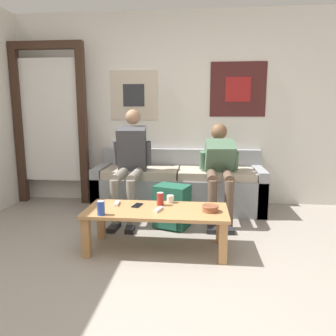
{
  "coord_description": "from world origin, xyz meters",
  "views": [
    {
      "loc": [
        0.42,
        -2.01,
        1.29
      ],
      "look_at": [
        0.09,
        1.29,
        0.69
      ],
      "focal_mm": 35.0,
      "sensor_mm": 36.0,
      "label": 1
    }
  ],
  "objects_px": {
    "drink_can_blue": "(101,208)",
    "game_controller_near_left": "(117,203)",
    "coffee_table": "(156,216)",
    "backpack": "(172,207)",
    "couch": "(179,187)",
    "game_controller_near_right": "(158,210)",
    "person_seated_adult": "(130,160)",
    "cell_phone": "(137,205)",
    "ceramic_bowl": "(210,208)",
    "pillar_candle": "(170,199)",
    "person_seated_teen": "(219,166)",
    "drink_can_red": "(160,199)"
  },
  "relations": [
    {
      "from": "drink_can_blue",
      "to": "game_controller_near_left",
      "type": "distance_m",
      "value": 0.33
    },
    {
      "from": "coffee_table",
      "to": "backpack",
      "type": "distance_m",
      "value": 0.61
    },
    {
      "from": "backpack",
      "to": "game_controller_near_left",
      "type": "relative_size",
      "value": 3.2
    },
    {
      "from": "coffee_table",
      "to": "couch",
      "type": "bearing_deg",
      "value": 84.74
    },
    {
      "from": "game_controller_near_left",
      "to": "game_controller_near_right",
      "type": "xyz_separation_m",
      "value": [
        0.42,
        -0.16,
        0.0
      ]
    },
    {
      "from": "person_seated_adult",
      "to": "cell_phone",
      "type": "height_order",
      "value": "person_seated_adult"
    },
    {
      "from": "ceramic_bowl",
      "to": "pillar_candle",
      "type": "distance_m",
      "value": 0.45
    },
    {
      "from": "person_seated_teen",
      "to": "pillar_candle",
      "type": "distance_m",
      "value": 0.93
    },
    {
      "from": "person_seated_teen",
      "to": "drink_can_red",
      "type": "xyz_separation_m",
      "value": [
        -0.59,
        -0.85,
        -0.18
      ]
    },
    {
      "from": "pillar_candle",
      "to": "drink_can_blue",
      "type": "bearing_deg",
      "value": -142.31
    },
    {
      "from": "game_controller_near_left",
      "to": "drink_can_red",
      "type": "bearing_deg",
      "value": 1.79
    },
    {
      "from": "person_seated_teen",
      "to": "game_controller_near_left",
      "type": "xyz_separation_m",
      "value": [
        -1.01,
        -0.86,
        -0.23
      ]
    },
    {
      "from": "coffee_table",
      "to": "drink_can_red",
      "type": "height_order",
      "value": "drink_can_red"
    },
    {
      "from": "backpack",
      "to": "game_controller_near_right",
      "type": "distance_m",
      "value": 0.67
    },
    {
      "from": "person_seated_adult",
      "to": "drink_can_blue",
      "type": "xyz_separation_m",
      "value": [
        -0.01,
        -1.14,
        -0.25
      ]
    },
    {
      "from": "person_seated_teen",
      "to": "game_controller_near_right",
      "type": "relative_size",
      "value": 7.51
    },
    {
      "from": "ceramic_bowl",
      "to": "pillar_candle",
      "type": "height_order",
      "value": "pillar_candle"
    },
    {
      "from": "pillar_candle",
      "to": "backpack",
      "type": "bearing_deg",
      "value": 92.97
    },
    {
      "from": "couch",
      "to": "ceramic_bowl",
      "type": "height_order",
      "value": "couch"
    },
    {
      "from": "coffee_table",
      "to": "backpack",
      "type": "relative_size",
      "value": 2.75
    },
    {
      "from": "backpack",
      "to": "cell_phone",
      "type": "xyz_separation_m",
      "value": [
        -0.28,
        -0.51,
        0.17
      ]
    },
    {
      "from": "pillar_candle",
      "to": "drink_can_red",
      "type": "distance_m",
      "value": 0.13
    },
    {
      "from": "pillar_candle",
      "to": "game_controller_near_left",
      "type": "xyz_separation_m",
      "value": [
        -0.5,
        -0.11,
        -0.02
      ]
    },
    {
      "from": "drink_can_blue",
      "to": "drink_can_red",
      "type": "relative_size",
      "value": 1.0
    },
    {
      "from": "ceramic_bowl",
      "to": "person_seated_adult",
      "type": "bearing_deg",
      "value": 134.13
    },
    {
      "from": "pillar_candle",
      "to": "cell_phone",
      "type": "distance_m",
      "value": 0.33
    },
    {
      "from": "person_seated_adult",
      "to": "game_controller_near_right",
      "type": "bearing_deg",
      "value": -64.62
    },
    {
      "from": "person_seated_teen",
      "to": "pillar_candle",
      "type": "height_order",
      "value": "person_seated_teen"
    },
    {
      "from": "drink_can_blue",
      "to": "game_controller_near_left",
      "type": "bearing_deg",
      "value": 80.07
    },
    {
      "from": "person_seated_teen",
      "to": "drink_can_red",
      "type": "distance_m",
      "value": 1.05
    },
    {
      "from": "backpack",
      "to": "drink_can_blue",
      "type": "bearing_deg",
      "value": -123.74
    },
    {
      "from": "backpack",
      "to": "person_seated_adult",
      "type": "bearing_deg",
      "value": 147.64
    },
    {
      "from": "pillar_candle",
      "to": "cell_phone",
      "type": "height_order",
      "value": "pillar_candle"
    },
    {
      "from": "coffee_table",
      "to": "pillar_candle",
      "type": "xyz_separation_m",
      "value": [
        0.11,
        0.22,
        0.1
      ]
    },
    {
      "from": "person_seated_adult",
      "to": "cell_phone",
      "type": "xyz_separation_m",
      "value": [
        0.24,
        -0.84,
        -0.3
      ]
    },
    {
      "from": "couch",
      "to": "drink_can_blue",
      "type": "relative_size",
      "value": 17.24
    },
    {
      "from": "pillar_candle",
      "to": "couch",
      "type": "bearing_deg",
      "value": 89.29
    },
    {
      "from": "drink_can_red",
      "to": "person_seated_teen",
      "type": "bearing_deg",
      "value": 54.89
    },
    {
      "from": "coffee_table",
      "to": "game_controller_near_left",
      "type": "xyz_separation_m",
      "value": [
        -0.39,
        0.11,
        0.08
      ]
    },
    {
      "from": "backpack",
      "to": "pillar_candle",
      "type": "bearing_deg",
      "value": -87.03
    },
    {
      "from": "backpack",
      "to": "cell_phone",
      "type": "relative_size",
      "value": 3.21
    },
    {
      "from": "game_controller_near_left",
      "to": "person_seated_adult",
      "type": "bearing_deg",
      "value": 92.99
    },
    {
      "from": "drink_can_blue",
      "to": "game_controller_near_right",
      "type": "bearing_deg",
      "value": 18.84
    },
    {
      "from": "person_seated_adult",
      "to": "person_seated_teen",
      "type": "relative_size",
      "value": 1.15
    },
    {
      "from": "ceramic_bowl",
      "to": "game_controller_near_left",
      "type": "xyz_separation_m",
      "value": [
        -0.88,
        0.14,
        -0.02
      ]
    },
    {
      "from": "backpack",
      "to": "game_controller_near_left",
      "type": "distance_m",
      "value": 0.7
    },
    {
      "from": "person_seated_teen",
      "to": "drink_can_red",
      "type": "bearing_deg",
      "value": -125.11
    },
    {
      "from": "pillar_candle",
      "to": "drink_can_red",
      "type": "xyz_separation_m",
      "value": [
        -0.09,
        -0.1,
        0.03
      ]
    },
    {
      "from": "coffee_table",
      "to": "person_seated_adult",
      "type": "distance_m",
      "value": 1.09
    },
    {
      "from": "person_seated_adult",
      "to": "game_controller_near_left",
      "type": "bearing_deg",
      "value": -87.01
    }
  ]
}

